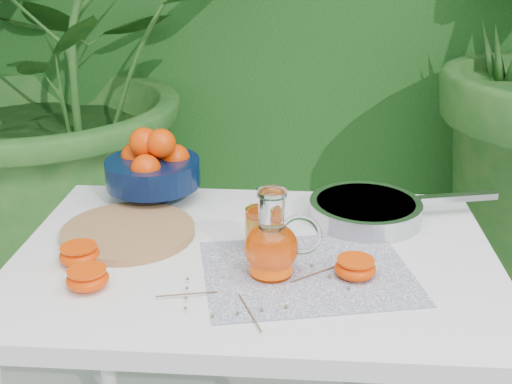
# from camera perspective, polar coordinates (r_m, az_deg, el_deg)

# --- Properties ---
(potted_plant_left) EXTENTS (2.63, 2.63, 1.86)m
(potted_plant_left) POSITION_cam_1_polar(r_m,az_deg,el_deg) (2.60, -18.29, 11.34)
(potted_plant_left) COLOR #1F5B20
(potted_plant_left) RESTS_ON ground
(white_table) EXTENTS (1.00, 0.70, 0.75)m
(white_table) POSITION_cam_1_polar(r_m,az_deg,el_deg) (1.38, -0.06, -8.45)
(white_table) COLOR white
(white_table) RESTS_ON ground
(placemat) EXTENTS (0.46, 0.39, 0.00)m
(placemat) POSITION_cam_1_polar(r_m,az_deg,el_deg) (1.27, 4.61, -7.12)
(placemat) COLOR #0C1145
(placemat) RESTS_ON white_table
(cutting_board) EXTENTS (0.37, 0.37, 0.02)m
(cutting_board) POSITION_cam_1_polar(r_m,az_deg,el_deg) (1.44, -11.29, -3.48)
(cutting_board) COLOR olive
(cutting_board) RESTS_ON white_table
(fruit_bowl) EXTENTS (0.25, 0.25, 0.18)m
(fruit_bowl) POSITION_cam_1_polar(r_m,az_deg,el_deg) (1.60, -9.13, 2.27)
(fruit_bowl) COLOR black
(fruit_bowl) RESTS_ON white_table
(juice_pitcher) EXTENTS (0.15, 0.11, 0.17)m
(juice_pitcher) POSITION_cam_1_polar(r_m,az_deg,el_deg) (1.23, 1.47, -4.77)
(juice_pitcher) COLOR white
(juice_pitcher) RESTS_ON white_table
(juice_tumbler) EXTENTS (0.08, 0.08, 0.09)m
(juice_tumbler) POSITION_cam_1_polar(r_m,az_deg,el_deg) (1.34, 0.34, -3.35)
(juice_tumbler) COLOR white
(juice_tumbler) RESTS_ON white_table
(saute_pan) EXTENTS (0.47, 0.31, 0.05)m
(saute_pan) POSITION_cam_1_polar(r_m,az_deg,el_deg) (1.50, 9.83, -1.54)
(saute_pan) COLOR #B1B1B5
(saute_pan) RESTS_ON white_table
(orange_halves) EXTENTS (0.65, 0.19, 0.04)m
(orange_halves) POSITION_cam_1_polar(r_m,az_deg,el_deg) (1.26, -7.34, -6.59)
(orange_halves) COLOR #F64B02
(orange_halves) RESTS_ON white_table
(thyme_sprigs) EXTENTS (0.36, 0.28, 0.01)m
(thyme_sprigs) POSITION_cam_1_polar(r_m,az_deg,el_deg) (1.20, 0.07, -8.75)
(thyme_sprigs) COLOR brown
(thyme_sprigs) RESTS_ON white_table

